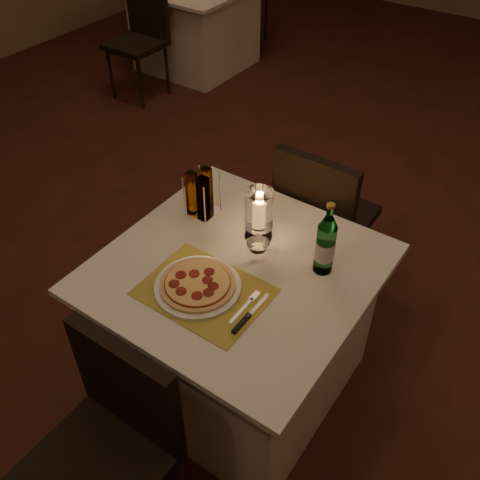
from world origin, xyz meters
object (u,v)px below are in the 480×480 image
Objects in this scene: chair_near at (112,433)px; neighbor_table_left at (196,27)px; pizza at (197,284)px; main_table at (237,327)px; tumbler at (258,252)px; hurricane_candle at (259,211)px; chair_far at (321,211)px; water_bottle at (325,245)px; plate at (198,287)px.

chair_near is 4.20m from neighbor_table_left.
pizza reaches higher than neighbor_table_left.
main_table is at bearing -48.80° from neighbor_table_left.
neighbor_table_left is at bearing 132.53° from tumbler.
neighbor_table_left is (-2.36, 2.54, -0.50)m from hurricane_candle.
chair_near is 0.82m from tumbler.
pizza is at bearing 95.34° from chair_near.
tumbler is at bearing 86.68° from chair_near.
neighbor_table_left is at bearing 139.84° from chair_far.
pizza is at bearing -110.57° from tumbler.
tumbler is at bearing -57.86° from hurricane_candle.
tumbler is at bearing 58.48° from main_table.
neighbor_table_left is (-2.44, 2.66, -0.41)m from tumbler.
water_bottle reaches higher than main_table.
tumbler reaches higher than main_table.
main_table is 1.11× the size of chair_far.
main_table is 0.42m from plate.
plate is (-0.05, -0.18, 0.38)m from main_table.
pizza reaches higher than plate.
pizza is (-0.05, 0.53, 0.22)m from chair_near.
hurricane_candle is at bearing 87.06° from plate.
chair_near is 10.06× the size of tumbler.
tumbler is at bearing 69.43° from pizza.
pizza is 3.76m from neighbor_table_left.
neighbor_table_left is at bearing 132.95° from hurricane_candle.
water_bottle is (0.33, 0.35, 0.10)m from pizza.
neighbor_table_left is at bearing 128.81° from plate.
chair_near and chair_far have the same top height.
water_bottle is (0.28, -0.54, 0.32)m from chair_far.
pizza reaches higher than main_table.
hurricane_candle is (-0.03, 0.20, 0.50)m from main_table.
chair_far is 3.21× the size of pizza.
chair_near is 4.05× the size of hurricane_candle.
main_table is 0.44m from pizza.
pizza is at bearing -79.61° from plate.
chair_far is at bearing 90.00° from main_table.
tumbler is (0.05, -0.64, 0.24)m from chair_far.
water_bottle is (0.33, 0.35, 0.11)m from plate.
chair_far is at bearing 86.80° from plate.
plate is 1.14× the size of pizza.
chair_near is at bearing -90.00° from chair_far.
pizza is at bearing -93.20° from chair_far.
chair_near is at bearing -55.23° from neighbor_table_left.
tumbler is (0.10, 0.25, 0.02)m from pizza.
hurricane_candle is (-0.08, 0.12, 0.09)m from tumbler.
water_bottle reaches higher than hurricane_candle.
chair_far reaches higher than plate.
main_table is 3.12× the size of plate.
chair_near is 2.81× the size of plate.
tumbler is 0.26m from water_bottle.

